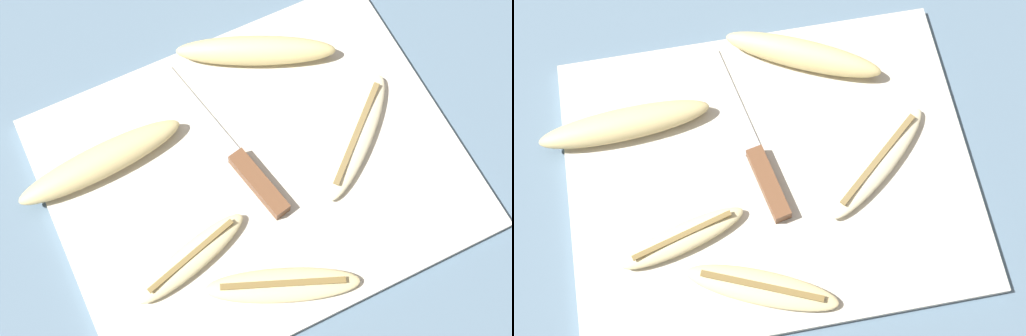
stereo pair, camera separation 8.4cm
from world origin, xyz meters
TOP-DOWN VIEW (x-y plane):
  - ground_plane at (0.00, 0.00)m, footprint 4.00×4.00m
  - cutting_board at (0.00, 0.00)m, footprint 0.48×0.38m
  - knife at (-0.01, 0.01)m, footprint 0.07×0.24m
  - banana_bright_far at (0.13, -0.01)m, footprint 0.16×0.15m
  - banana_mellow_near at (-0.03, -0.14)m, footprint 0.17×0.10m
  - banana_spotted_left at (-0.16, 0.08)m, footprint 0.21×0.05m
  - banana_soft_right at (-0.11, -0.07)m, footprint 0.15×0.07m
  - banana_golden_short at (0.07, 0.14)m, footprint 0.20×0.12m

SIDE VIEW (x-z plane):
  - ground_plane at x=0.00m, z-range 0.00..0.00m
  - cutting_board at x=0.00m, z-range 0.00..0.01m
  - knife at x=-0.01m, z-range 0.01..0.03m
  - banana_mellow_near at x=-0.03m, z-range 0.01..0.03m
  - banana_bright_far at x=0.13m, z-range 0.01..0.03m
  - banana_soft_right at x=-0.11m, z-range 0.01..0.03m
  - banana_spotted_left at x=-0.16m, z-range 0.01..0.04m
  - banana_golden_short at x=0.07m, z-range 0.01..0.05m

